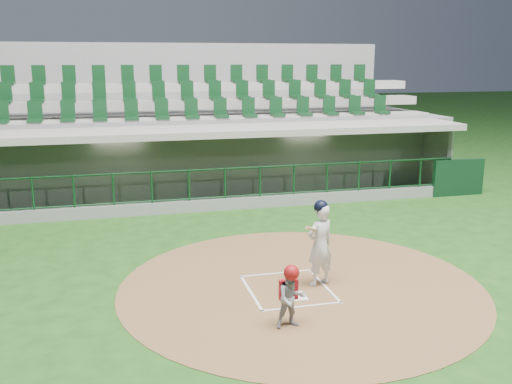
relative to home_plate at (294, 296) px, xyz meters
The scene contains 8 objects.
ground 0.70m from the home_plate, 90.00° to the left, with size 120.00×120.00×0.00m, color #194413.
dirt_circle 0.58m from the home_plate, 59.04° to the left, with size 7.20×7.20×0.01m, color brown.
home_plate is the anchor object (origin of this frame).
batter_box_chalk 0.40m from the home_plate, 90.00° to the left, with size 1.55×1.80×0.01m.
dugout_structure 8.58m from the home_plate, 90.01° to the left, with size 16.40×3.70×3.00m.
seating_deck 11.69m from the home_plate, 90.00° to the left, with size 17.00×6.72×5.15m.
batter 1.19m from the home_plate, 35.28° to the left, with size 0.89×0.93×1.73m.
catcher 1.34m from the home_plate, 111.14° to the right, with size 0.51×0.40×1.09m.
Camera 1 is at (-3.18, -10.24, 4.39)m, focal length 40.00 mm.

